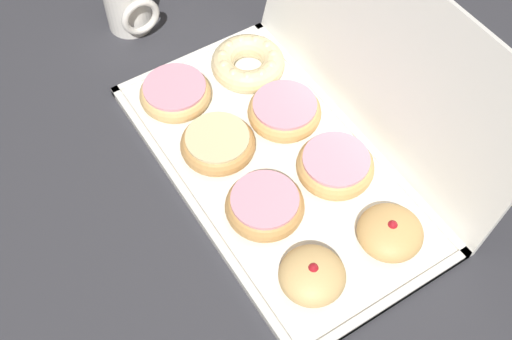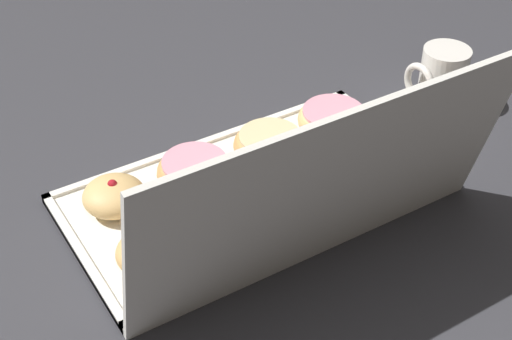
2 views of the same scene
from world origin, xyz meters
name	(u,v)px [view 2 (image 2 of 2)]	position (x,y,z in m)	size (l,w,h in m)	color
ground_plane	(253,195)	(0.00, 0.00, 0.00)	(3.00, 3.00, 0.00)	#333338
donut_box	(253,192)	(0.00, 0.00, 0.01)	(0.54, 0.29, 0.01)	white
box_lid_open	(331,190)	(0.00, 0.18, 0.14)	(0.54, 0.28, 0.01)	white
pink_frosted_donut_0	(333,119)	(-0.19, -0.07, 0.03)	(0.12, 0.12, 0.04)	#E5B770
glazed_ring_donut_1	(270,144)	(-0.07, -0.06, 0.03)	(0.11, 0.11, 0.04)	tan
pink_frosted_donut_2	(195,171)	(0.06, -0.06, 0.03)	(0.11, 0.11, 0.04)	tan
jelly_filled_donut_3	(114,196)	(0.19, -0.07, 0.03)	(0.09, 0.09, 0.05)	#E5B770
cruller_donut_4	(382,162)	(-0.19, 0.07, 0.03)	(0.12, 0.12, 0.04)	beige
pink_frosted_donut_5	(314,186)	(-0.07, 0.06, 0.03)	(0.12, 0.12, 0.04)	tan
pink_frosted_donut_6	(240,218)	(0.06, 0.07, 0.03)	(0.12, 0.12, 0.04)	tan
jelly_filled_donut_7	(151,252)	(0.19, 0.06, 0.03)	(0.09, 0.09, 0.05)	tan
coffee_mug	(442,76)	(-0.40, -0.04, 0.05)	(0.10, 0.08, 0.10)	white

